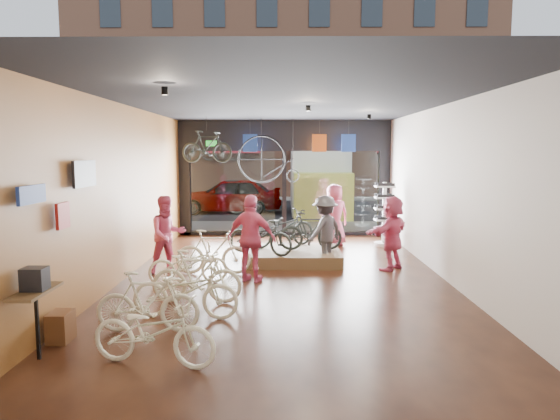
{
  "coord_description": "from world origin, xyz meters",
  "views": [
    {
      "loc": [
        -0.0,
        -10.63,
        2.76
      ],
      "look_at": [
        -0.1,
        1.4,
        1.37
      ],
      "focal_mm": 32.0,
      "sensor_mm": 36.0,
      "label": 1
    }
  ],
  "objects_px": {
    "display_bike_left": "(260,236)",
    "customer_2": "(251,238)",
    "street_car": "(230,195)",
    "display_platform": "(292,256)",
    "floor_bike_2": "(185,290)",
    "customer_1": "(168,235)",
    "customer_4": "(334,215)",
    "penny_farthing": "(271,161)",
    "customer_5": "(392,233)",
    "floor_bike_3": "(197,276)",
    "hung_bike": "(207,147)",
    "floor_bike_1": "(148,302)",
    "display_bike_mid": "(310,231)",
    "box_truck": "(319,183)",
    "floor_bike_4": "(188,264)",
    "floor_bike_0": "(154,332)",
    "display_bike_right": "(282,228)",
    "sunglasses_rack": "(384,214)",
    "customer_3": "(325,230)",
    "floor_bike_5": "(213,252)"
  },
  "relations": [
    {
      "from": "box_truck",
      "to": "floor_bike_3",
      "type": "height_order",
      "value": "box_truck"
    },
    {
      "from": "display_bike_mid",
      "to": "customer_5",
      "type": "bearing_deg",
      "value": -116.02
    },
    {
      "from": "penny_farthing",
      "to": "display_bike_right",
      "type": "bearing_deg",
      "value": -82.07
    },
    {
      "from": "floor_bike_4",
      "to": "display_bike_mid",
      "type": "bearing_deg",
      "value": -63.51
    },
    {
      "from": "street_car",
      "to": "floor_bike_0",
      "type": "relative_size",
      "value": 2.76
    },
    {
      "from": "customer_1",
      "to": "customer_5",
      "type": "xyz_separation_m",
      "value": [
        5.21,
        0.39,
        -0.01
      ]
    },
    {
      "from": "floor_bike_1",
      "to": "floor_bike_3",
      "type": "height_order",
      "value": "floor_bike_3"
    },
    {
      "from": "display_bike_left",
      "to": "customer_2",
      "type": "relative_size",
      "value": 0.91
    },
    {
      "from": "display_bike_left",
      "to": "sunglasses_rack",
      "type": "xyz_separation_m",
      "value": [
        3.53,
        2.73,
        0.2
      ]
    },
    {
      "from": "floor_bike_2",
      "to": "display_platform",
      "type": "xyz_separation_m",
      "value": [
        1.85,
        4.29,
        -0.32
      ]
    },
    {
      "from": "floor_bike_0",
      "to": "floor_bike_4",
      "type": "relative_size",
      "value": 1.04
    },
    {
      "from": "customer_3",
      "to": "penny_farthing",
      "type": "distance_m",
      "value": 3.83
    },
    {
      "from": "floor_bike_3",
      "to": "customer_4",
      "type": "relative_size",
      "value": 0.91
    },
    {
      "from": "floor_bike_0",
      "to": "customer_1",
      "type": "relative_size",
      "value": 0.96
    },
    {
      "from": "hung_bike",
      "to": "floor_bike_2",
      "type": "bearing_deg",
      "value": -160.41
    },
    {
      "from": "floor_bike_0",
      "to": "display_bike_right",
      "type": "xyz_separation_m",
      "value": [
        1.63,
        6.67,
        0.34
      ]
    },
    {
      "from": "display_bike_left",
      "to": "customer_2",
      "type": "xyz_separation_m",
      "value": [
        -0.12,
        -1.43,
        0.19
      ]
    },
    {
      "from": "display_platform",
      "to": "display_bike_mid",
      "type": "distance_m",
      "value": 0.78
    },
    {
      "from": "floor_bike_1",
      "to": "display_bike_mid",
      "type": "bearing_deg",
      "value": -29.03
    },
    {
      "from": "sunglasses_rack",
      "to": "floor_bike_3",
      "type": "bearing_deg",
      "value": -142.97
    },
    {
      "from": "penny_farthing",
      "to": "sunglasses_rack",
      "type": "bearing_deg",
      "value": -11.31
    },
    {
      "from": "floor_bike_5",
      "to": "customer_2",
      "type": "relative_size",
      "value": 0.91
    },
    {
      "from": "box_truck",
      "to": "sunglasses_rack",
      "type": "xyz_separation_m",
      "value": [
        1.43,
        -7.01,
        -0.47
      ]
    },
    {
      "from": "floor_bike_1",
      "to": "hung_bike",
      "type": "xyz_separation_m",
      "value": [
        -0.2,
        7.42,
        2.45
      ]
    },
    {
      "from": "floor_bike_2",
      "to": "display_bike_mid",
      "type": "height_order",
      "value": "display_bike_mid"
    },
    {
      "from": "customer_4",
      "to": "sunglasses_rack",
      "type": "distance_m",
      "value": 1.46
    },
    {
      "from": "floor_bike_1",
      "to": "sunglasses_rack",
      "type": "xyz_separation_m",
      "value": [
        5.04,
        7.21,
        0.47
      ]
    },
    {
      "from": "display_platform",
      "to": "sunglasses_rack",
      "type": "xyz_separation_m",
      "value": [
        2.75,
        2.25,
        0.8
      ]
    },
    {
      "from": "floor_bike_1",
      "to": "display_bike_mid",
      "type": "xyz_separation_m",
      "value": [
        2.76,
        5.01,
        0.3
      ]
    },
    {
      "from": "customer_4",
      "to": "floor_bike_0",
      "type": "bearing_deg",
      "value": 49.33
    },
    {
      "from": "box_truck",
      "to": "customer_4",
      "type": "relative_size",
      "value": 3.92
    },
    {
      "from": "floor_bike_1",
      "to": "display_bike_mid",
      "type": "distance_m",
      "value": 5.72
    },
    {
      "from": "customer_4",
      "to": "penny_farthing",
      "type": "height_order",
      "value": "penny_farthing"
    },
    {
      "from": "penny_farthing",
      "to": "hung_bike",
      "type": "distance_m",
      "value": 2.0
    },
    {
      "from": "box_truck",
      "to": "display_bike_left",
      "type": "bearing_deg",
      "value": -102.15
    },
    {
      "from": "display_bike_mid",
      "to": "display_bike_right",
      "type": "xyz_separation_m",
      "value": [
        -0.72,
        0.48,
        0.0
      ]
    },
    {
      "from": "floor_bike_1",
      "to": "customer_4",
      "type": "xyz_separation_m",
      "value": [
        3.58,
        7.26,
        0.44
      ]
    },
    {
      "from": "display_bike_mid",
      "to": "box_truck",
      "type": "bearing_deg",
      "value": -8.27
    },
    {
      "from": "customer_1",
      "to": "street_car",
      "type": "bearing_deg",
      "value": 57.11
    },
    {
      "from": "floor_bike_3",
      "to": "hung_bike",
      "type": "xyz_separation_m",
      "value": [
        -0.69,
        5.91,
        2.43
      ]
    },
    {
      "from": "floor_bike_3",
      "to": "display_bike_mid",
      "type": "relative_size",
      "value": 1.03
    },
    {
      "from": "floor_bike_1",
      "to": "customer_2",
      "type": "height_order",
      "value": "customer_2"
    },
    {
      "from": "street_car",
      "to": "customer_3",
      "type": "height_order",
      "value": "customer_3"
    },
    {
      "from": "street_car",
      "to": "display_platform",
      "type": "xyz_separation_m",
      "value": [
        2.69,
        -10.26,
        -0.66
      ]
    },
    {
      "from": "display_platform",
      "to": "customer_1",
      "type": "xyz_separation_m",
      "value": [
        -2.87,
        -1.13,
        0.74
      ]
    },
    {
      "from": "floor_bike_0",
      "to": "display_platform",
      "type": "height_order",
      "value": "floor_bike_0"
    },
    {
      "from": "floor_bike_2",
      "to": "box_truck",
      "type": "bearing_deg",
      "value": -7.46
    },
    {
      "from": "display_platform",
      "to": "display_bike_right",
      "type": "relative_size",
      "value": 1.29
    },
    {
      "from": "floor_bike_2",
      "to": "customer_1",
      "type": "height_order",
      "value": "customer_1"
    },
    {
      "from": "box_truck",
      "to": "floor_bike_1",
      "type": "bearing_deg",
      "value": -104.27
    }
  ]
}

